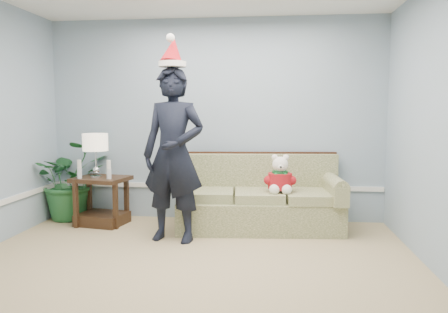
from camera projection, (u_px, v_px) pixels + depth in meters
name	position (u px, v px, depth m)	size (l,w,h in m)	color
room_shell	(173.00, 126.00, 3.41)	(4.54, 5.04, 2.74)	tan
wainscot_trim	(93.00, 204.00, 4.79)	(4.49, 4.99, 0.06)	white
sofa	(259.00, 202.00, 5.50)	(2.06, 1.01, 0.94)	#4A592A
side_table	(102.00, 206.00, 5.68)	(0.73, 0.65, 0.62)	#382214
table_lamp	(95.00, 144.00, 5.54)	(0.32, 0.32, 0.57)	silver
candle_pair	(94.00, 170.00, 5.50)	(0.45, 0.06, 0.24)	silver
houseplant	(71.00, 180.00, 5.96)	(0.97, 0.84, 1.08)	#22602E
man	(173.00, 155.00, 4.90)	(0.72, 0.47, 1.97)	black
santa_hat	(173.00, 53.00, 4.80)	(0.36, 0.39, 0.36)	white
teddy_bear	(280.00, 179.00, 5.26)	(0.30, 0.33, 0.47)	white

